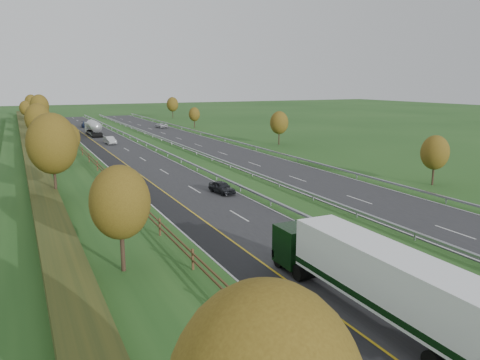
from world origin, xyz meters
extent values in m
plane|color=#1F4719|center=(8.00, 55.00, 0.00)|extent=(400.00, 400.00, 0.00)
cube|color=#242427|center=(0.00, 60.00, 0.02)|extent=(10.50, 200.00, 0.04)
cube|color=#242427|center=(16.50, 60.00, 0.02)|extent=(10.50, 200.00, 0.04)
cube|color=black|center=(-3.75, 60.00, 0.02)|extent=(3.00, 200.00, 0.04)
cube|color=silver|center=(-5.05, 60.00, 0.05)|extent=(0.15, 200.00, 0.01)
cube|color=gold|center=(-2.25, 60.00, 0.05)|extent=(0.15, 200.00, 0.01)
cube|color=silver|center=(5.05, 60.00, 0.05)|extent=(0.15, 200.00, 0.01)
cube|color=silver|center=(11.45, 60.00, 0.05)|extent=(0.15, 200.00, 0.01)
cube|color=silver|center=(21.55, 60.00, 0.05)|extent=(0.15, 200.00, 0.01)
cube|color=silver|center=(1.25, -1.00, 0.05)|extent=(0.15, 4.00, 0.01)
cube|color=silver|center=(1.25, 11.00, 0.05)|extent=(0.15, 4.00, 0.01)
cube|color=silver|center=(15.25, 11.00, 0.05)|extent=(0.15, 4.00, 0.01)
cube|color=silver|center=(1.25, 23.00, 0.05)|extent=(0.15, 4.00, 0.01)
cube|color=silver|center=(15.25, 23.00, 0.05)|extent=(0.15, 4.00, 0.01)
cube|color=silver|center=(1.25, 35.00, 0.05)|extent=(0.15, 4.00, 0.01)
cube|color=silver|center=(15.25, 35.00, 0.05)|extent=(0.15, 4.00, 0.01)
cube|color=silver|center=(1.25, 47.00, 0.05)|extent=(0.15, 4.00, 0.01)
cube|color=silver|center=(15.25, 47.00, 0.05)|extent=(0.15, 4.00, 0.01)
cube|color=silver|center=(1.25, 59.00, 0.05)|extent=(0.15, 4.00, 0.01)
cube|color=silver|center=(15.25, 59.00, 0.05)|extent=(0.15, 4.00, 0.01)
cube|color=silver|center=(1.25, 71.00, 0.05)|extent=(0.15, 4.00, 0.01)
cube|color=silver|center=(15.25, 71.00, 0.05)|extent=(0.15, 4.00, 0.01)
cube|color=silver|center=(1.25, 83.00, 0.05)|extent=(0.15, 4.00, 0.01)
cube|color=silver|center=(15.25, 83.00, 0.05)|extent=(0.15, 4.00, 0.01)
cube|color=silver|center=(1.25, 95.00, 0.05)|extent=(0.15, 4.00, 0.01)
cube|color=silver|center=(15.25, 95.00, 0.05)|extent=(0.15, 4.00, 0.01)
cube|color=silver|center=(1.25, 107.00, 0.05)|extent=(0.15, 4.00, 0.01)
cube|color=silver|center=(15.25, 107.00, 0.05)|extent=(0.15, 4.00, 0.01)
cube|color=silver|center=(1.25, 119.00, 0.05)|extent=(0.15, 4.00, 0.01)
cube|color=silver|center=(15.25, 119.00, 0.05)|extent=(0.15, 4.00, 0.01)
cube|color=silver|center=(1.25, 131.00, 0.05)|extent=(0.15, 4.00, 0.01)
cube|color=silver|center=(15.25, 131.00, 0.05)|extent=(0.15, 4.00, 0.01)
cube|color=silver|center=(1.25, 143.00, 0.05)|extent=(0.15, 4.00, 0.01)
cube|color=silver|center=(15.25, 143.00, 0.05)|extent=(0.15, 4.00, 0.01)
cube|color=silver|center=(1.25, 155.00, 0.05)|extent=(0.15, 4.00, 0.01)
cube|color=silver|center=(15.25, 155.00, 0.05)|extent=(0.15, 4.00, 0.01)
cube|color=#1F4719|center=(-13.00, 60.00, 1.00)|extent=(12.00, 200.00, 2.00)
cube|color=#2B3716|center=(-15.00, 60.00, 2.55)|extent=(2.20, 180.00, 1.10)
cube|color=#422B19|center=(-8.50, 60.00, 2.55)|extent=(0.08, 184.00, 0.10)
cube|color=#422B19|center=(-8.50, 60.00, 2.95)|extent=(0.08, 184.00, 0.10)
cube|color=#422B19|center=(-8.50, 2.00, 2.60)|extent=(0.12, 0.12, 1.20)
cube|color=#422B19|center=(-8.50, 8.50, 2.60)|extent=(0.12, 0.12, 1.20)
cube|color=#422B19|center=(-8.50, 15.00, 2.60)|extent=(0.12, 0.12, 1.20)
cube|color=#422B19|center=(-8.50, 21.50, 2.60)|extent=(0.12, 0.12, 1.20)
cube|color=#422B19|center=(-8.50, 28.00, 2.60)|extent=(0.12, 0.12, 1.20)
cube|color=#422B19|center=(-8.50, 34.50, 2.60)|extent=(0.12, 0.12, 1.20)
cube|color=#422B19|center=(-8.50, 41.00, 2.60)|extent=(0.12, 0.12, 1.20)
cube|color=#422B19|center=(-8.50, 47.50, 2.60)|extent=(0.12, 0.12, 1.20)
cube|color=#422B19|center=(-8.50, 54.00, 2.60)|extent=(0.12, 0.12, 1.20)
cube|color=#422B19|center=(-8.50, 60.50, 2.60)|extent=(0.12, 0.12, 1.20)
cube|color=#422B19|center=(-8.50, 67.00, 2.60)|extent=(0.12, 0.12, 1.20)
cube|color=#422B19|center=(-8.50, 73.50, 2.60)|extent=(0.12, 0.12, 1.20)
cube|color=#422B19|center=(-8.50, 80.00, 2.60)|extent=(0.12, 0.12, 1.20)
cube|color=#422B19|center=(-8.50, 86.50, 2.60)|extent=(0.12, 0.12, 1.20)
cube|color=#422B19|center=(-8.50, 93.00, 2.60)|extent=(0.12, 0.12, 1.20)
cube|color=#422B19|center=(-8.50, 99.50, 2.60)|extent=(0.12, 0.12, 1.20)
cube|color=#422B19|center=(-8.50, 106.00, 2.60)|extent=(0.12, 0.12, 1.20)
cube|color=#422B19|center=(-8.50, 112.50, 2.60)|extent=(0.12, 0.12, 1.20)
cube|color=#422B19|center=(-8.50, 119.00, 2.60)|extent=(0.12, 0.12, 1.20)
cube|color=#422B19|center=(-8.50, 125.50, 2.60)|extent=(0.12, 0.12, 1.20)
cube|color=#422B19|center=(-8.50, 132.00, 2.60)|extent=(0.12, 0.12, 1.20)
cube|color=#422B19|center=(-8.50, 138.50, 2.60)|extent=(0.12, 0.12, 1.20)
cube|color=#422B19|center=(-8.50, 145.00, 2.60)|extent=(0.12, 0.12, 1.20)
cube|color=#422B19|center=(-8.50, 151.50, 2.60)|extent=(0.12, 0.12, 1.20)
cube|color=#909398|center=(5.70, 60.00, 0.62)|extent=(0.32, 200.00, 0.18)
cube|color=#909398|center=(5.70, 4.00, 0.28)|extent=(0.10, 0.14, 0.56)
cube|color=#909398|center=(5.70, 11.00, 0.28)|extent=(0.10, 0.14, 0.56)
cube|color=#909398|center=(5.70, 18.00, 0.28)|extent=(0.10, 0.14, 0.56)
cube|color=#909398|center=(5.70, 25.00, 0.28)|extent=(0.10, 0.14, 0.56)
cube|color=#909398|center=(5.70, 32.00, 0.28)|extent=(0.10, 0.14, 0.56)
cube|color=#909398|center=(5.70, 39.00, 0.28)|extent=(0.10, 0.14, 0.56)
cube|color=#909398|center=(5.70, 46.00, 0.28)|extent=(0.10, 0.14, 0.56)
cube|color=#909398|center=(5.70, 53.00, 0.28)|extent=(0.10, 0.14, 0.56)
cube|color=#909398|center=(5.70, 60.00, 0.28)|extent=(0.10, 0.14, 0.56)
cube|color=#909398|center=(5.70, 67.00, 0.28)|extent=(0.10, 0.14, 0.56)
cube|color=#909398|center=(5.70, 74.00, 0.28)|extent=(0.10, 0.14, 0.56)
cube|color=#909398|center=(5.70, 81.00, 0.28)|extent=(0.10, 0.14, 0.56)
cube|color=#909398|center=(5.70, 88.00, 0.28)|extent=(0.10, 0.14, 0.56)
cube|color=#909398|center=(5.70, 95.00, 0.28)|extent=(0.10, 0.14, 0.56)
cube|color=#909398|center=(5.70, 102.00, 0.28)|extent=(0.10, 0.14, 0.56)
cube|color=#909398|center=(5.70, 109.00, 0.28)|extent=(0.10, 0.14, 0.56)
cube|color=#909398|center=(5.70, 116.00, 0.28)|extent=(0.10, 0.14, 0.56)
cube|color=#909398|center=(5.70, 123.00, 0.28)|extent=(0.10, 0.14, 0.56)
cube|color=#909398|center=(5.70, 130.00, 0.28)|extent=(0.10, 0.14, 0.56)
cube|color=#909398|center=(5.70, 137.00, 0.28)|extent=(0.10, 0.14, 0.56)
cube|color=#909398|center=(5.70, 144.00, 0.28)|extent=(0.10, 0.14, 0.56)
cube|color=#909398|center=(5.70, 151.00, 0.28)|extent=(0.10, 0.14, 0.56)
cube|color=#909398|center=(5.70, 158.00, 0.28)|extent=(0.10, 0.14, 0.56)
cube|color=#909398|center=(10.80, 60.00, 0.62)|extent=(0.32, 200.00, 0.18)
cube|color=#909398|center=(10.80, 11.00, 0.28)|extent=(0.10, 0.14, 0.56)
cube|color=#909398|center=(10.80, 18.00, 0.28)|extent=(0.10, 0.14, 0.56)
cube|color=#909398|center=(10.80, 25.00, 0.28)|extent=(0.10, 0.14, 0.56)
cube|color=#909398|center=(10.80, 32.00, 0.28)|extent=(0.10, 0.14, 0.56)
cube|color=#909398|center=(10.80, 39.00, 0.28)|extent=(0.10, 0.14, 0.56)
cube|color=#909398|center=(10.80, 46.00, 0.28)|extent=(0.10, 0.14, 0.56)
cube|color=#909398|center=(10.80, 53.00, 0.28)|extent=(0.10, 0.14, 0.56)
cube|color=#909398|center=(10.80, 60.00, 0.28)|extent=(0.10, 0.14, 0.56)
cube|color=#909398|center=(10.80, 67.00, 0.28)|extent=(0.10, 0.14, 0.56)
cube|color=#909398|center=(10.80, 74.00, 0.28)|extent=(0.10, 0.14, 0.56)
cube|color=#909398|center=(10.80, 81.00, 0.28)|extent=(0.10, 0.14, 0.56)
cube|color=#909398|center=(10.80, 88.00, 0.28)|extent=(0.10, 0.14, 0.56)
cube|color=#909398|center=(10.80, 95.00, 0.28)|extent=(0.10, 0.14, 0.56)
cube|color=#909398|center=(10.80, 102.00, 0.28)|extent=(0.10, 0.14, 0.56)
cube|color=#909398|center=(10.80, 109.00, 0.28)|extent=(0.10, 0.14, 0.56)
cube|color=#909398|center=(10.80, 116.00, 0.28)|extent=(0.10, 0.14, 0.56)
cube|color=#909398|center=(10.80, 123.00, 0.28)|extent=(0.10, 0.14, 0.56)
cube|color=#909398|center=(10.80, 130.00, 0.28)|extent=(0.10, 0.14, 0.56)
cube|color=#909398|center=(10.80, 137.00, 0.28)|extent=(0.10, 0.14, 0.56)
cube|color=#909398|center=(10.80, 144.00, 0.28)|extent=(0.10, 0.14, 0.56)
cube|color=#909398|center=(10.80, 151.00, 0.28)|extent=(0.10, 0.14, 0.56)
cube|color=#909398|center=(10.80, 158.00, 0.28)|extent=(0.10, 0.14, 0.56)
cube|color=#909398|center=(22.30, 60.00, 0.62)|extent=(0.32, 200.00, 0.18)
cube|color=#909398|center=(22.30, 18.00, 0.28)|extent=(0.10, 0.14, 0.56)
cube|color=#909398|center=(22.30, 32.00, 0.28)|extent=(0.10, 0.14, 0.56)
cube|color=#909398|center=(22.30, 46.00, 0.28)|extent=(0.10, 0.14, 0.56)
cube|color=#909398|center=(22.30, 60.00, 0.28)|extent=(0.10, 0.14, 0.56)
cube|color=#909398|center=(22.30, 74.00, 0.28)|extent=(0.10, 0.14, 0.56)
cube|color=#909398|center=(22.30, 88.00, 0.28)|extent=(0.10, 0.14, 0.56)
cube|color=#909398|center=(22.30, 102.00, 0.28)|extent=(0.10, 0.14, 0.56)
cube|color=#909398|center=(22.30, 116.00, 0.28)|extent=(0.10, 0.14, 0.56)
cube|color=#909398|center=(22.30, 130.00, 0.28)|extent=(0.10, 0.14, 0.56)
cube|color=#909398|center=(22.30, 144.00, 0.28)|extent=(0.10, 0.14, 0.56)
cube|color=#909398|center=(22.30, 158.00, 0.28)|extent=(0.10, 0.14, 0.56)
cylinder|color=#2D2116|center=(-12.00, 10.00, 3.21)|extent=(0.24, 0.24, 2.43)
ellipsoid|color=#4F3C11|center=(-12.00, 10.00, 5.89)|extent=(3.24, 3.24, 4.05)
cylinder|color=#2D2116|center=(-14.00, 28.00, 3.58)|extent=(0.24, 0.24, 3.15)
ellipsoid|color=#4F3C11|center=(-14.00, 28.00, 7.04)|extent=(4.20, 4.20, 5.25)
cylinder|color=#2D2116|center=(-11.00, 46.00, 3.08)|extent=(0.24, 0.24, 2.16)
ellipsoid|color=#4F3C11|center=(-11.00, 46.00, 5.46)|extent=(2.88, 2.88, 3.60)
cylinder|color=#2D2116|center=(-13.50, 64.00, 3.44)|extent=(0.24, 0.24, 2.88)
ellipsoid|color=#4F3C11|center=(-13.50, 64.00, 6.61)|extent=(3.84, 3.84, 4.80)
cylinder|color=#2D2116|center=(-12.50, 82.00, 3.17)|extent=(0.24, 0.24, 2.34)
ellipsoid|color=#4F3C11|center=(-12.50, 82.00, 5.74)|extent=(3.12, 3.12, 3.90)
cylinder|color=#2D2116|center=(-11.50, 100.00, 3.53)|extent=(0.24, 0.24, 3.06)
ellipsoid|color=#4F3C11|center=(-11.50, 100.00, 6.90)|extent=(4.08, 4.08, 5.10)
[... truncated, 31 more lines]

